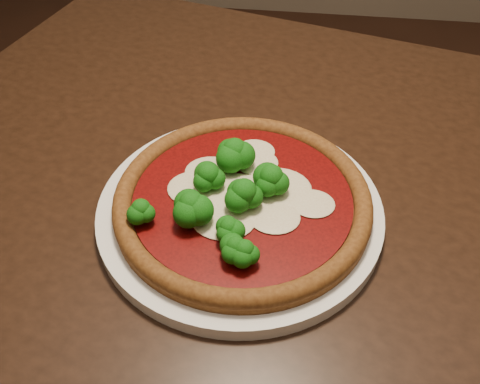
# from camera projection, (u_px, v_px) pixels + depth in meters

# --- Properties ---
(dining_table) EXTENTS (1.25, 1.10, 0.75)m
(dining_table) POSITION_uv_depth(u_px,v_px,m) (258.00, 227.00, 0.78)
(dining_table) COLOR black
(dining_table) RESTS_ON floor
(plate) EXTENTS (0.34, 0.34, 0.02)m
(plate) POSITION_uv_depth(u_px,v_px,m) (240.00, 210.00, 0.65)
(plate) COLOR white
(plate) RESTS_ON dining_table
(pizza) EXTENTS (0.31, 0.31, 0.06)m
(pizza) POSITION_uv_depth(u_px,v_px,m) (240.00, 198.00, 0.63)
(pizza) COLOR brown
(pizza) RESTS_ON plate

